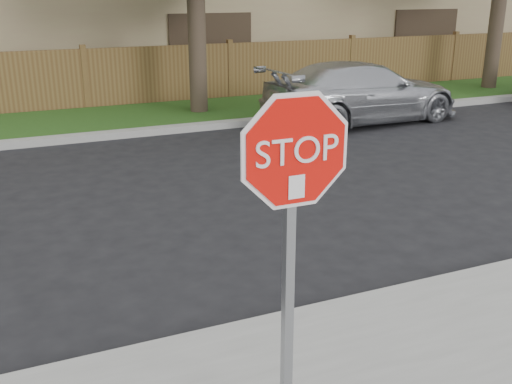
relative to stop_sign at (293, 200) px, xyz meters
name	(u,v)px	position (x,y,z in m)	size (l,w,h in m)	color
ground	(270,323)	(0.54, 1.48, -1.83)	(90.00, 90.00, 0.00)	black
far_curb	(111,135)	(0.54, 9.63, -1.75)	(70.00, 0.30, 0.15)	gray
grass_strip	(98,121)	(0.54, 11.28, -1.77)	(70.00, 3.00, 0.12)	#1E4714
fence	(86,80)	(0.54, 12.88, -1.03)	(70.00, 0.12, 1.60)	brown
stop_sign	(293,200)	(0.00, 0.00, 0.00)	(1.01, 0.13, 2.55)	gray
sedan_right	(362,92)	(6.35, 8.89, -1.11)	(2.02, 4.96, 1.44)	silver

